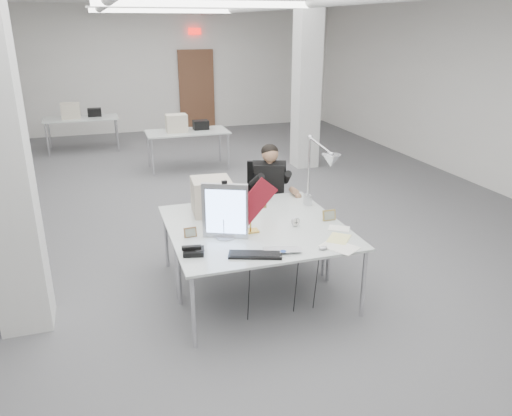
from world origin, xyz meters
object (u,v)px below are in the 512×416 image
(monitor, at_px, (225,211))
(laptop, at_px, (283,253))
(desk_phone, at_px, (194,252))
(office_chair, at_px, (268,205))
(seated_person, at_px, (270,178))
(beige_monitor, at_px, (211,196))
(desk_main, at_px, (270,244))
(bankers_lamp, at_px, (250,217))
(architect_lamp, at_px, (318,172))

(monitor, distance_m, laptop, 0.72)
(desk_phone, bearing_deg, office_chair, 64.95)
(seated_person, bearing_deg, beige_monitor, -126.74)
(monitor, xyz_separation_m, laptop, (0.41, -0.54, -0.27))
(beige_monitor, bearing_deg, laptop, -68.89)
(desk_main, xyz_separation_m, beige_monitor, (-0.35, 0.96, 0.21))
(desk_main, relative_size, monitor, 3.22)
(seated_person, distance_m, monitor, 1.61)
(bankers_lamp, height_order, architect_lamp, architect_lamp)
(seated_person, relative_size, bankers_lamp, 2.59)
(bankers_lamp, height_order, desk_phone, bankers_lamp)
(desk_phone, bearing_deg, bankers_lamp, 40.51)
(bankers_lamp, bearing_deg, office_chair, 73.80)
(desk_main, relative_size, laptop, 5.10)
(monitor, distance_m, bankers_lamp, 0.30)
(seated_person, bearing_deg, bankers_lamp, -97.65)
(desk_main, bearing_deg, monitor, 146.36)
(laptop, bearing_deg, bankers_lamp, 115.48)
(monitor, xyz_separation_m, desk_phone, (-0.37, -0.28, -0.26))
(monitor, bearing_deg, beige_monitor, 112.37)
(desk_main, relative_size, architect_lamp, 1.93)
(office_chair, height_order, beige_monitor, beige_monitor)
(bankers_lamp, xyz_separation_m, beige_monitor, (-0.25, 0.66, 0.03))
(desk_phone, bearing_deg, laptop, -4.88)
(monitor, distance_m, desk_phone, 0.53)
(desk_main, height_order, laptop, laptop)
(laptop, bearing_deg, architect_lamp, 63.79)
(laptop, distance_m, beige_monitor, 1.32)
(bankers_lamp, bearing_deg, desk_phone, -142.67)
(beige_monitor, bearing_deg, desk_phone, -107.96)
(laptop, xyz_separation_m, beige_monitor, (-0.38, 1.25, 0.18))
(seated_person, xyz_separation_m, monitor, (-0.92, -1.31, 0.13))
(desk_phone, distance_m, beige_monitor, 1.08)
(desk_main, bearing_deg, architect_lamp, 39.02)
(desk_main, relative_size, beige_monitor, 4.32)
(monitor, height_order, beige_monitor, monitor)
(seated_person, bearing_deg, laptop, -85.95)
(monitor, xyz_separation_m, beige_monitor, (0.03, 0.71, -0.08))
(desk_phone, bearing_deg, desk_main, 15.51)
(desk_main, relative_size, seated_person, 2.08)
(desk_phone, bearing_deg, seated_person, 64.08)
(seated_person, height_order, beige_monitor, seated_person)
(desk_main, height_order, architect_lamp, architect_lamp)
(desk_main, height_order, bankers_lamp, bankers_lamp)
(seated_person, height_order, laptop, seated_person)
(office_chair, relative_size, monitor, 1.85)
(seated_person, xyz_separation_m, beige_monitor, (-0.90, -0.60, 0.05))
(office_chair, relative_size, seated_person, 1.19)
(desk_main, height_order, monitor, monitor)
(desk_main, distance_m, bankers_lamp, 0.37)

